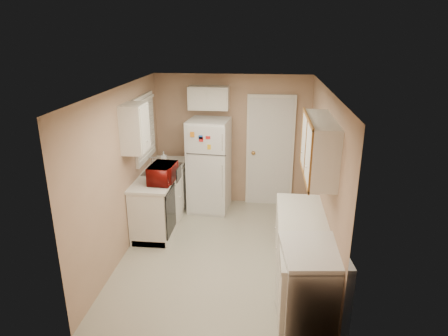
# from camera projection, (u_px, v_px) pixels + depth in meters

# --- Properties ---
(floor) EXTENTS (3.80, 3.80, 0.00)m
(floor) POSITION_uv_depth(u_px,v_px,m) (220.00, 252.00, 5.93)
(floor) COLOR beige
(floor) RESTS_ON ground
(ceiling) EXTENTS (3.80, 3.80, 0.00)m
(ceiling) POSITION_uv_depth(u_px,v_px,m) (220.00, 89.00, 5.14)
(ceiling) COLOR white
(ceiling) RESTS_ON floor
(wall_left) EXTENTS (3.80, 3.80, 0.00)m
(wall_left) POSITION_uv_depth(u_px,v_px,m) (123.00, 173.00, 5.67)
(wall_left) COLOR tan
(wall_left) RESTS_ON floor
(wall_right) EXTENTS (3.80, 3.80, 0.00)m
(wall_right) POSITION_uv_depth(u_px,v_px,m) (323.00, 180.00, 5.40)
(wall_right) COLOR tan
(wall_right) RESTS_ON floor
(wall_back) EXTENTS (2.80, 2.80, 0.00)m
(wall_back) POSITION_uv_depth(u_px,v_px,m) (232.00, 141.00, 7.32)
(wall_back) COLOR tan
(wall_back) RESTS_ON floor
(wall_front) EXTENTS (2.80, 2.80, 0.00)m
(wall_front) POSITION_uv_depth(u_px,v_px,m) (197.00, 246.00, 3.75)
(wall_front) COLOR tan
(wall_front) RESTS_ON floor
(left_counter) EXTENTS (0.60, 1.80, 0.90)m
(left_counter) POSITION_uv_depth(u_px,v_px,m) (162.00, 197.00, 6.74)
(left_counter) COLOR silver
(left_counter) RESTS_ON floor
(dishwasher) EXTENTS (0.03, 0.58, 0.72)m
(dishwasher) POSITION_uv_depth(u_px,v_px,m) (170.00, 211.00, 6.13)
(dishwasher) COLOR black
(dishwasher) RESTS_ON floor
(sink) EXTENTS (0.54, 0.74, 0.16)m
(sink) POSITION_uv_depth(u_px,v_px,m) (163.00, 171.00, 6.74)
(sink) COLOR gray
(sink) RESTS_ON left_counter
(microwave) EXTENTS (0.53, 0.32, 0.34)m
(microwave) POSITION_uv_depth(u_px,v_px,m) (163.00, 173.00, 6.11)
(microwave) COLOR maroon
(microwave) RESTS_ON left_counter
(soap_bottle) EXTENTS (0.12, 0.12, 0.22)m
(soap_bottle) POSITION_uv_depth(u_px,v_px,m) (164.00, 158.00, 6.98)
(soap_bottle) COLOR silver
(soap_bottle) RESTS_ON left_counter
(window_blinds) EXTENTS (0.10, 0.98, 1.08)m
(window_blinds) POSITION_uv_depth(u_px,v_px,m) (145.00, 128.00, 6.52)
(window_blinds) COLOR silver
(window_blinds) RESTS_ON wall_left
(upper_cabinet_left) EXTENTS (0.30, 0.45, 0.70)m
(upper_cabinet_left) POSITION_uv_depth(u_px,v_px,m) (135.00, 128.00, 5.67)
(upper_cabinet_left) COLOR silver
(upper_cabinet_left) RESTS_ON wall_left
(refrigerator) EXTENTS (0.75, 0.73, 1.67)m
(refrigerator) POSITION_uv_depth(u_px,v_px,m) (209.00, 166.00, 7.10)
(refrigerator) COLOR silver
(refrigerator) RESTS_ON floor
(cabinet_over_fridge) EXTENTS (0.70, 0.30, 0.40)m
(cabinet_over_fridge) POSITION_uv_depth(u_px,v_px,m) (209.00, 98.00, 6.95)
(cabinet_over_fridge) COLOR silver
(cabinet_over_fridge) RESTS_ON wall_back
(interior_door) EXTENTS (0.86, 0.06, 2.08)m
(interior_door) POSITION_uv_depth(u_px,v_px,m) (270.00, 152.00, 7.27)
(interior_door) COLOR silver
(interior_door) RESTS_ON floor
(right_counter) EXTENTS (0.60, 2.00, 0.90)m
(right_counter) POSITION_uv_depth(u_px,v_px,m) (302.00, 259.00, 4.92)
(right_counter) COLOR silver
(right_counter) RESTS_ON floor
(stove) EXTENTS (0.73, 0.86, 0.97)m
(stove) POSITION_uv_depth(u_px,v_px,m) (311.00, 288.00, 4.32)
(stove) COLOR silver
(stove) RESTS_ON floor
(upper_cabinet_right) EXTENTS (0.30, 1.20, 0.70)m
(upper_cabinet_right) POSITION_uv_depth(u_px,v_px,m) (320.00, 148.00, 4.74)
(upper_cabinet_right) COLOR silver
(upper_cabinet_right) RESTS_ON wall_right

